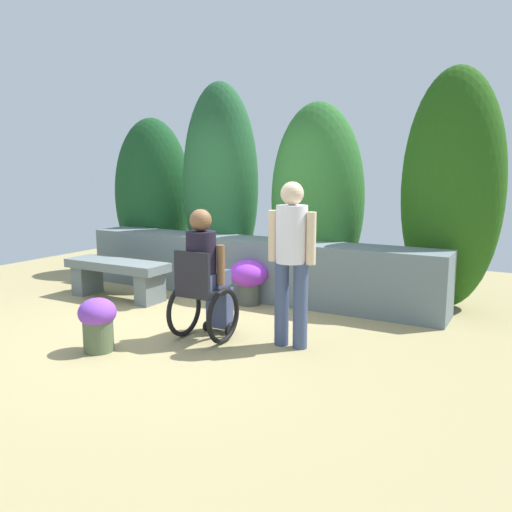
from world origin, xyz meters
TOP-DOWN VIEW (x-y plane):
  - ground_plane at (0.00, 0.00)m, footprint 10.15×10.15m
  - stone_retaining_wall at (0.00, 1.58)m, footprint 5.14×0.58m
  - hedge_backdrop at (-0.08, 2.23)m, footprint 6.01×1.13m
  - stone_bench at (-1.51, 0.62)m, footprint 1.49×0.47m
  - person_in_wheelchair at (0.47, -0.18)m, footprint 0.53×0.66m
  - person_standing_companion at (1.33, 0.02)m, footprint 0.49×0.30m
  - flower_pot_purple_near at (-0.21, -0.99)m, footprint 0.36×0.36m
  - flower_pot_terracotta_by_wall at (0.18, 1.21)m, footprint 0.50×0.50m

SIDE VIEW (x-z plane):
  - ground_plane at x=0.00m, z-range 0.00..0.00m
  - flower_pot_purple_near at x=-0.21m, z-range 0.03..0.55m
  - stone_bench at x=-1.51m, z-range 0.09..0.60m
  - flower_pot_terracotta_by_wall at x=0.18m, z-range 0.06..0.64m
  - stone_retaining_wall at x=0.00m, z-range 0.00..0.80m
  - person_in_wheelchair at x=0.47m, z-range -0.04..1.29m
  - person_standing_companion at x=1.33m, z-range 0.12..1.72m
  - hedge_backdrop at x=-0.08m, z-range -0.11..2.86m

